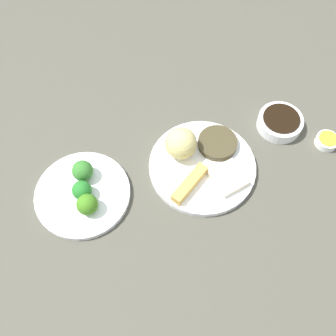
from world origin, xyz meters
The scene contains 14 objects.
tabletop centered at (0.00, 0.00, 0.01)m, with size 2.20×2.20×0.02m, color #454439.
main_plate centered at (0.00, 0.00, 0.03)m, with size 0.26×0.26×0.02m, color white.
rice_scoop centered at (0.06, 0.00, 0.07)m, with size 0.08×0.08×0.08m, color tan.
spring_roll centered at (-0.01, 0.07, 0.05)m, with size 0.11×0.02×0.02m, color gold.
crab_rangoon_wonton centered at (-0.07, 0.00, 0.04)m, with size 0.07×0.07×0.02m, color beige.
stir_fry_heap centered at (0.00, -0.07, 0.04)m, with size 0.10×0.10×0.02m, color #3D3620.
broccoli_plate centered at (0.19, 0.22, 0.03)m, with size 0.22×0.22×0.01m, color white.
broccoli_floret_0 centered at (0.18, 0.22, 0.06)m, with size 0.04×0.04×0.04m, color #216C24.
broccoli_floret_1 centered at (0.21, 0.18, 0.06)m, with size 0.05×0.05×0.05m, color #306F28.
broccoli_floret_2 centered at (0.15, 0.24, 0.06)m, with size 0.05×0.05×0.05m, color #3A731B.
soy_sauce_bowl centered at (-0.10, -0.22, 0.04)m, with size 0.11×0.11×0.03m, color white.
soy_sauce_bowl_liquid centered at (-0.10, -0.22, 0.05)m, with size 0.09×0.09×0.00m, color black.
sauce_ramekin_hot_mustard centered at (-0.22, -0.24, 0.03)m, with size 0.06×0.06×0.02m, color white.
sauce_ramekin_hot_mustard_liquid centered at (-0.22, -0.24, 0.04)m, with size 0.05×0.05×0.00m, color yellow.
Camera 1 is at (-0.19, 0.42, 0.82)m, focal length 40.70 mm.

